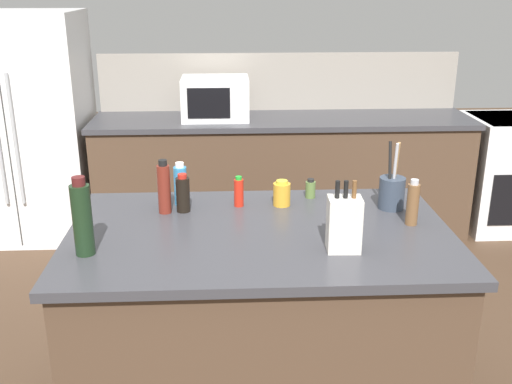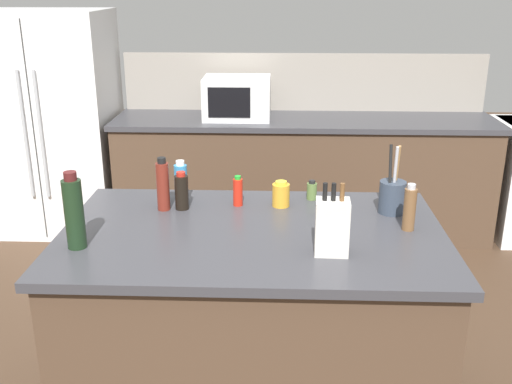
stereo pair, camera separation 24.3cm
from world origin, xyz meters
The scene contains 15 objects.
back_counter_run centered at (0.30, 2.20, 0.47)m, with size 2.95×0.66×0.94m.
wall_backsplash centered at (0.30, 2.52, 1.17)m, with size 2.91×0.03×0.46m, color gray.
kitchen_island centered at (0.00, 0.00, 0.47)m, with size 1.64×1.02×0.94m.
refrigerator centered at (-1.71, 2.25, 0.87)m, with size 0.98×0.75×1.74m.
microwave centered at (-0.22, 2.20, 1.10)m, with size 0.51×0.39×0.32m.
knife_block centered at (0.32, -0.21, 1.05)m, with size 0.13×0.11×0.29m.
utensil_crock centered at (0.63, 0.23, 1.02)m, with size 0.12×0.12×0.32m.
soy_sauce_bottle centered at (-0.34, 0.24, 1.03)m, with size 0.06×0.06×0.18m.
hot_sauce_bottle centered at (-0.08, 0.30, 1.01)m, with size 0.05×0.05×0.15m.
spice_jar_oregano centered at (0.27, 0.40, 0.98)m, with size 0.05×0.05×0.10m.
dish_soap_bottle centered at (-0.36, 0.34, 1.04)m, with size 0.06×0.06×0.21m.
vinegar_bottle centered at (-0.42, 0.23, 1.06)m, with size 0.06×0.06×0.25m.
honey_jar centered at (0.12, 0.30, 1.00)m, with size 0.08×0.08×0.12m.
wine_bottle centered at (-0.69, -0.20, 1.09)m, with size 0.08×0.08×0.32m.
pepper_grinder centered at (0.67, 0.04, 1.04)m, with size 0.05×0.05×0.21m.
Camera 2 is at (0.11, -2.36, 1.95)m, focal length 42.00 mm.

